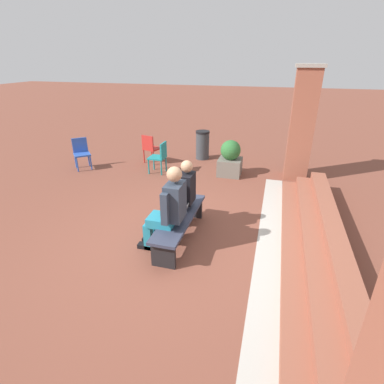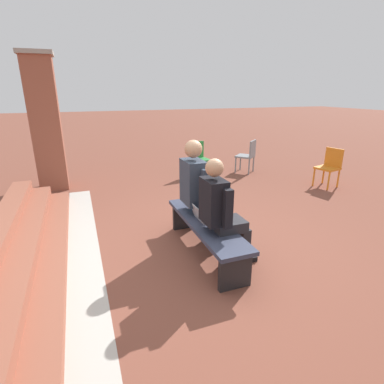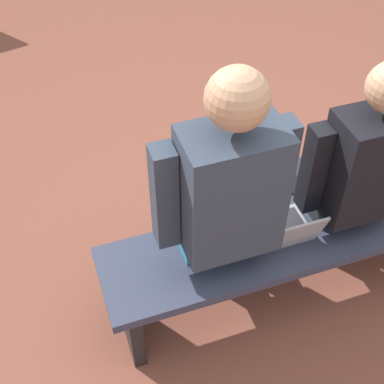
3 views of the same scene
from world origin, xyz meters
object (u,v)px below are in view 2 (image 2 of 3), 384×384
Objects in this scene: person_student at (222,210)px; plastic_chair_far_right at (248,154)px; laptop at (203,216)px; plastic_chair_near_bench_right at (330,165)px; bench at (206,228)px; person_adult at (201,190)px; plastic_chair_near_bench_left at (198,157)px.

person_student is 4.48m from plastic_chair_far_right.
plastic_chair_near_bench_right is at bearing -65.98° from laptop.
bench is 4.07m from plastic_chair_near_bench_right.
bench is 0.53m from person_adult.
person_student is (-0.31, -0.07, 0.36)m from bench.
bench is 1.25× the size of person_adult.
plastic_chair_near_bench_right is (1.65, -3.70, -0.02)m from laptop.
plastic_chair_far_right is 1.97m from plastic_chair_near_bench_right.
plastic_chair_near_bench_left is 1.00× the size of plastic_chair_near_bench_right.
plastic_chair_near_bench_right is (-1.66, -1.06, 0.00)m from plastic_chair_far_right.
plastic_chair_far_right is at bearing -38.58° from laptop.
laptop is 3.72m from plastic_chair_near_bench_left.
laptop is 0.38× the size of plastic_chair_far_right.
plastic_chair_far_right is (3.31, -2.64, -0.02)m from laptop.
person_student is 0.64m from person_adult.
person_student is at bearing 145.07° from plastic_chair_far_right.
bench is 2.14× the size of plastic_chair_near_bench_left.
plastic_chair_near_bench_right reaches higher than laptop.
person_adult reaches higher than plastic_chair_near_bench_right.
plastic_chair_near_bench_left is at bearing -21.35° from person_adult.
plastic_chair_near_bench_left is at bearing -20.53° from bench.
plastic_chair_near_bench_left is at bearing -18.12° from person_student.
person_student is 1.58× the size of plastic_chair_near_bench_left.
plastic_chair_near_bench_right is at bearing -65.22° from bench.
plastic_chair_far_right reaches higher than laptop.
person_adult is 1.71× the size of plastic_chair_near_bench_left.
laptop is at bearing 114.02° from plastic_chair_near_bench_right.
plastic_chair_near_bench_left is at bearing 52.44° from plastic_chair_near_bench_right.
laptop is 4.23m from plastic_chair_far_right.
person_student reaches higher than bench.
person_adult is (0.64, -0.01, 0.04)m from person_student.
person_student reaches higher than plastic_chair_near_bench_left.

